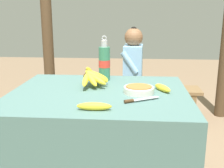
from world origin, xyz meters
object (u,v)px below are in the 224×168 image
water_bottle (104,63)px  banana_bunch_green (173,84)px  wooden_bench (134,93)px  loose_banana_front (94,106)px  seated_vendor (129,69)px  banana_bunch_ripe (93,77)px  loose_banana_side (162,88)px  knife (137,100)px  serving_bowl (139,89)px  support_post_near (46,5)px

water_bottle → banana_bunch_green: size_ratio=1.28×
wooden_bench → banana_bunch_green: bearing=0.0°
loose_banana_front → banana_bunch_green: size_ratio=0.71×
seated_vendor → banana_bunch_green: seated_vendor is taller
banana_bunch_ripe → seated_vendor: 1.31m
loose_banana_front → banana_bunch_green: loose_banana_front is taller
banana_bunch_green → loose_banana_side: bearing=-100.6°
knife → wooden_bench: (-0.02, 1.61, -0.43)m
water_bottle → loose_banana_front: (0.02, -0.67, -0.11)m
loose_banana_front → seated_vendor: 1.76m
seated_vendor → banana_bunch_green: size_ratio=4.29×
serving_bowl → wooden_bench: 1.51m
loose_banana_side → wooden_bench: size_ratio=0.11×
wooden_bench → seated_vendor: size_ratio=1.37×
serving_bowl → water_bottle: size_ratio=0.58×
banana_bunch_ripe → loose_banana_side: 0.47m
seated_vendor → knife: bearing=95.8°
water_bottle → support_post_near: (-0.85, 1.36, 0.44)m
banana_bunch_ripe → knife: size_ratio=1.48×
banana_bunch_green → seated_vendor: bearing=-176.6°
knife → banana_bunch_green: bearing=45.2°
knife → serving_bowl: bearing=55.7°
banana_bunch_ripe → banana_bunch_green: size_ratio=1.19×
loose_banana_side → support_post_near: support_post_near is taller
support_post_near → loose_banana_side: bearing=-52.6°
knife → banana_bunch_green: 1.70m
loose_banana_side → banana_bunch_green: loose_banana_side is taller
support_post_near → seated_vendor: bearing=-15.8°
banana_bunch_green → wooden_bench: bearing=-180.0°
serving_bowl → loose_banana_side: serving_bowl is taller
seated_vendor → support_post_near: support_post_near is taller
seated_vendor → support_post_near: (-1.01, 0.29, 0.70)m
loose_banana_side → banana_bunch_green: bearing=79.4°
banana_bunch_ripe → wooden_bench: (0.28, 1.30, -0.49)m
banana_bunch_ripe → loose_banana_front: size_ratio=1.67×
serving_bowl → loose_banana_front: (-0.23, -0.34, -0.00)m
banana_bunch_ripe → support_post_near: (-0.79, 1.56, 0.50)m
loose_banana_side → wooden_bench: bearing=97.5°
wooden_bench → loose_banana_front: bearing=-96.6°
knife → wooden_bench: bearing=60.5°
water_bottle → knife: size_ratio=1.60×
serving_bowl → wooden_bench: bearing=91.2°
serving_bowl → seated_vendor: size_ratio=0.17×
loose_banana_front → banana_bunch_ripe: bearing=99.3°
banana_bunch_ripe → banana_bunch_green: 1.53m
banana_bunch_green → loose_banana_front: bearing=-109.9°
loose_banana_side → wooden_bench: loose_banana_side is taller
knife → wooden_bench: 1.67m
serving_bowl → wooden_bench: size_ratio=0.13×
water_bottle → serving_bowl: bearing=-53.1°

